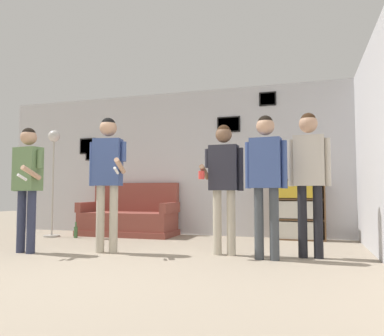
{
  "coord_description": "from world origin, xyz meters",
  "views": [
    {
      "loc": [
        2.01,
        -3.04,
        0.79
      ],
      "look_at": [
        0.52,
        1.82,
        1.12
      ],
      "focal_mm": 35.0,
      "sensor_mm": 36.0,
      "label": 1
    }
  ],
  "objects_px": {
    "person_spectator_far_right": "(309,167)",
    "floor_lamp": "(53,160)",
    "bookshelf": "(298,210)",
    "person_watcher_holding_cup": "(224,175)",
    "couch": "(129,218)",
    "person_spectator_near_bookshelf": "(266,170)",
    "person_player_foreground_left": "(27,176)",
    "person_player_foreground_center": "(108,168)",
    "drinking_cup": "(305,176)",
    "bottle_on_floor": "(76,232)"
  },
  "relations": [
    {
      "from": "bookshelf",
      "to": "floor_lamp",
      "type": "bearing_deg",
      "value": -168.7
    },
    {
      "from": "person_player_foreground_left",
      "to": "person_watcher_holding_cup",
      "type": "relative_size",
      "value": 0.99
    },
    {
      "from": "couch",
      "to": "person_watcher_holding_cup",
      "type": "xyz_separation_m",
      "value": [
        2.13,
        -1.64,
        0.7
      ]
    },
    {
      "from": "person_player_foreground_center",
      "to": "person_spectator_near_bookshelf",
      "type": "height_order",
      "value": "person_player_foreground_center"
    },
    {
      "from": "bookshelf",
      "to": "person_spectator_far_right",
      "type": "xyz_separation_m",
      "value": [
        0.17,
        -1.74,
        0.59
      ]
    },
    {
      "from": "floor_lamp",
      "to": "bottle_on_floor",
      "type": "bearing_deg",
      "value": -0.08
    },
    {
      "from": "person_player_foreground_center",
      "to": "person_spectator_far_right",
      "type": "distance_m",
      "value": 2.57
    },
    {
      "from": "couch",
      "to": "bottle_on_floor",
      "type": "bearing_deg",
      "value": -137.15
    },
    {
      "from": "person_watcher_holding_cup",
      "to": "bottle_on_floor",
      "type": "distance_m",
      "value": 3.14
    },
    {
      "from": "couch",
      "to": "person_player_foreground_left",
      "type": "height_order",
      "value": "person_player_foreground_left"
    },
    {
      "from": "bookshelf",
      "to": "drinking_cup",
      "type": "bearing_deg",
      "value": 0.08
    },
    {
      "from": "person_spectator_far_right",
      "to": "person_spectator_near_bookshelf",
      "type": "bearing_deg",
      "value": -150.82
    },
    {
      "from": "floor_lamp",
      "to": "person_spectator_far_right",
      "type": "xyz_separation_m",
      "value": [
        4.36,
        -0.9,
        -0.27
      ]
    },
    {
      "from": "couch",
      "to": "person_spectator_far_right",
      "type": "bearing_deg",
      "value": -26.0
    },
    {
      "from": "person_player_foreground_center",
      "to": "drinking_cup",
      "type": "distance_m",
      "value": 3.27
    },
    {
      "from": "bookshelf",
      "to": "person_player_foreground_left",
      "type": "bearing_deg",
      "value": -144.26
    },
    {
      "from": "bookshelf",
      "to": "floor_lamp",
      "type": "xyz_separation_m",
      "value": [
        -4.19,
        -0.84,
        0.86
      ]
    },
    {
      "from": "floor_lamp",
      "to": "person_spectator_near_bookshelf",
      "type": "bearing_deg",
      "value": -16.89
    },
    {
      "from": "drinking_cup",
      "to": "person_spectator_near_bookshelf",
      "type": "bearing_deg",
      "value": -102.47
    },
    {
      "from": "couch",
      "to": "person_spectator_near_bookshelf",
      "type": "xyz_separation_m",
      "value": [
        2.68,
        -1.82,
        0.74
      ]
    },
    {
      "from": "person_player_foreground_left",
      "to": "person_spectator_far_right",
      "type": "xyz_separation_m",
      "value": [
        3.54,
        0.69,
        0.09
      ]
    },
    {
      "from": "person_player_foreground_left",
      "to": "couch",
      "type": "bearing_deg",
      "value": 80.56
    },
    {
      "from": "person_watcher_holding_cup",
      "to": "person_spectator_far_right",
      "type": "height_order",
      "value": "person_spectator_far_right"
    },
    {
      "from": "couch",
      "to": "person_watcher_holding_cup",
      "type": "height_order",
      "value": "person_watcher_holding_cup"
    },
    {
      "from": "floor_lamp",
      "to": "person_player_foreground_center",
      "type": "distance_m",
      "value": 2.23
    },
    {
      "from": "floor_lamp",
      "to": "person_player_foreground_left",
      "type": "distance_m",
      "value": 1.82
    },
    {
      "from": "person_spectator_near_bookshelf",
      "to": "person_spectator_far_right",
      "type": "xyz_separation_m",
      "value": [
        0.49,
        0.27,
        0.04
      ]
    },
    {
      "from": "couch",
      "to": "person_spectator_far_right",
      "type": "height_order",
      "value": "person_spectator_far_right"
    },
    {
      "from": "person_player_foreground_left",
      "to": "person_player_foreground_center",
      "type": "relative_size",
      "value": 0.92
    },
    {
      "from": "person_player_foreground_left",
      "to": "person_player_foreground_center",
      "type": "bearing_deg",
      "value": 17.74
    },
    {
      "from": "floor_lamp",
      "to": "person_player_foreground_left",
      "type": "bearing_deg",
      "value": -62.79
    },
    {
      "from": "bottle_on_floor",
      "to": "couch",
      "type": "bearing_deg",
      "value": 42.85
    },
    {
      "from": "person_player_foreground_left",
      "to": "person_spectator_near_bookshelf",
      "type": "distance_m",
      "value": 3.08
    },
    {
      "from": "person_player_foreground_center",
      "to": "bookshelf",
      "type": "bearing_deg",
      "value": 41.61
    },
    {
      "from": "person_watcher_holding_cup",
      "to": "person_spectator_near_bookshelf",
      "type": "xyz_separation_m",
      "value": [
        0.55,
        -0.18,
        0.04
      ]
    },
    {
      "from": "person_spectator_far_right",
      "to": "bottle_on_floor",
      "type": "bearing_deg",
      "value": 166.92
    },
    {
      "from": "person_spectator_far_right",
      "to": "floor_lamp",
      "type": "bearing_deg",
      "value": 168.34
    },
    {
      "from": "drinking_cup",
      "to": "bookshelf",
      "type": "bearing_deg",
      "value": -179.92
    },
    {
      "from": "bookshelf",
      "to": "drinking_cup",
      "type": "distance_m",
      "value": 0.57
    },
    {
      "from": "person_watcher_holding_cup",
      "to": "drinking_cup",
      "type": "distance_m",
      "value": 2.08
    },
    {
      "from": "person_spectator_near_bookshelf",
      "to": "drinking_cup",
      "type": "height_order",
      "value": "person_spectator_near_bookshelf"
    },
    {
      "from": "bookshelf",
      "to": "drinking_cup",
      "type": "height_order",
      "value": "drinking_cup"
    },
    {
      "from": "person_player_foreground_left",
      "to": "bottle_on_floor",
      "type": "bearing_deg",
      "value": 101.62
    },
    {
      "from": "person_watcher_holding_cup",
      "to": "person_spectator_far_right",
      "type": "xyz_separation_m",
      "value": [
        1.04,
        0.1,
        0.08
      ]
    },
    {
      "from": "couch",
      "to": "person_spectator_near_bookshelf",
      "type": "distance_m",
      "value": 3.32
    },
    {
      "from": "couch",
      "to": "person_spectator_near_bookshelf",
      "type": "relative_size",
      "value": 1.04
    },
    {
      "from": "person_player_foreground_left",
      "to": "person_watcher_holding_cup",
      "type": "xyz_separation_m",
      "value": [
        2.51,
        0.59,
        0.01
      ]
    },
    {
      "from": "person_player_foreground_center",
      "to": "drinking_cup",
      "type": "relative_size",
      "value": 16.95
    },
    {
      "from": "person_spectator_near_bookshelf",
      "to": "drinking_cup",
      "type": "xyz_separation_m",
      "value": [
        0.44,
        2.01,
        0.01
      ]
    },
    {
      "from": "bookshelf",
      "to": "person_watcher_holding_cup",
      "type": "xyz_separation_m",
      "value": [
        -0.87,
        -1.83,
        0.51
      ]
    }
  ]
}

